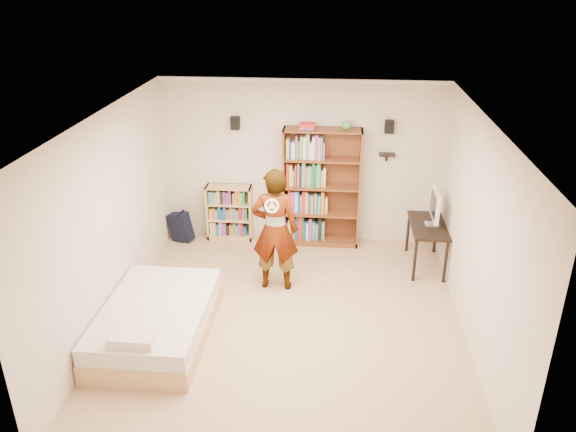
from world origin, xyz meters
name	(u,v)px	position (x,y,z in m)	size (l,w,h in m)	color
ground	(288,321)	(0.00, 0.00, 0.00)	(4.50, 5.00, 0.01)	tan
room_shell	(288,196)	(0.00, 0.00, 1.76)	(4.52, 5.02, 2.71)	beige
crown_molding	(288,121)	(0.00, 0.00, 2.67)	(4.50, 5.00, 0.06)	white
speaker_left	(235,123)	(-1.05, 2.40, 2.00)	(0.14, 0.12, 0.20)	black
speaker_right	(389,127)	(1.35, 2.40, 2.00)	(0.14, 0.12, 0.20)	black
wall_shelf	(387,154)	(1.35, 2.41, 1.55)	(0.25, 0.16, 0.03)	black
tall_bookshelf	(321,188)	(0.33, 2.32, 0.98)	(1.24, 0.36, 1.96)	brown
low_bookshelf	(230,213)	(-1.20, 2.36, 0.47)	(0.76, 0.28, 0.94)	tan
computer_desk	(426,245)	(1.97, 1.67, 0.35)	(0.52, 1.03, 0.70)	black
imac	(433,208)	(2.02, 1.67, 0.98)	(0.11, 0.54, 0.54)	silver
daybed	(156,317)	(-1.59, -0.49, 0.29)	(1.27, 1.95, 0.58)	silver
person	(275,230)	(-0.26, 0.86, 0.90)	(0.66, 0.43, 1.80)	black
wii_wheel	(272,206)	(-0.26, 0.52, 1.41)	(0.20, 0.20, 0.03)	silver
navy_bag	(181,226)	(-2.01, 2.20, 0.26)	(0.38, 0.24, 0.51)	black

